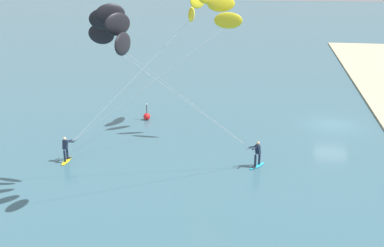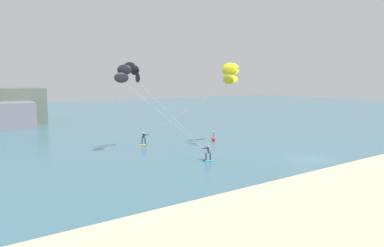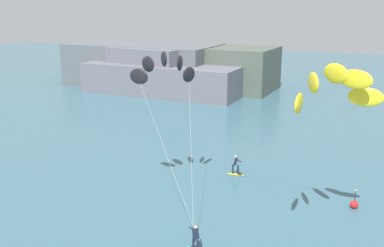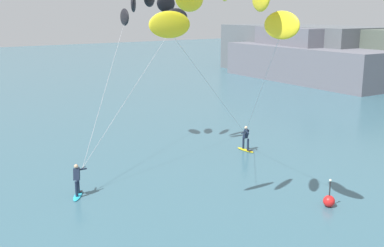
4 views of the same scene
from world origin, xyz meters
The scene contains 4 objects.
ground_plane centered at (0.00, 0.00, 0.00)m, with size 240.00×240.00×0.00m, color #386070.
kitesurfer_nearshore centered at (-3.05, 9.98, 8.90)m, with size 11.00×10.98×10.52m.
kitesurfer_mid_water centered at (-14.24, 12.84, 8.88)m, with size 8.18×9.85×10.42m.
marker_buoy centered at (-1.09, 14.89, 0.30)m, with size 0.56×0.56×1.38m.
Camera 2 is at (-31.95, -22.86, 8.43)m, focal length 33.14 mm.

